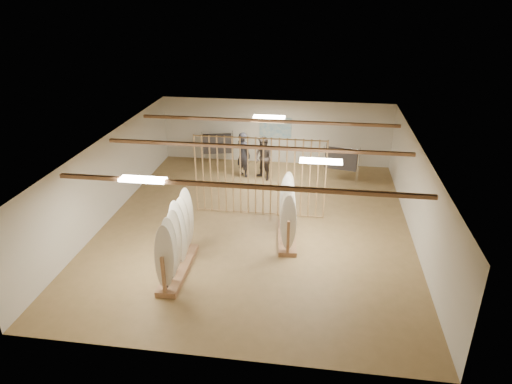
# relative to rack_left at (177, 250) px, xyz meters

# --- Properties ---
(floor) EXTENTS (12.00, 12.00, 0.00)m
(floor) POSITION_rel_rack_left_xyz_m (1.76, 2.97, -0.68)
(floor) COLOR olive
(floor) RESTS_ON ground
(ceiling) EXTENTS (12.00, 12.00, 0.00)m
(ceiling) POSITION_rel_rack_left_xyz_m (1.76, 2.97, 2.12)
(ceiling) COLOR #9C9993
(ceiling) RESTS_ON ground
(wall_back) EXTENTS (12.00, 0.00, 12.00)m
(wall_back) POSITION_rel_rack_left_xyz_m (1.76, 8.97, 0.72)
(wall_back) COLOR beige
(wall_back) RESTS_ON ground
(wall_front) EXTENTS (12.00, 0.00, 12.00)m
(wall_front) POSITION_rel_rack_left_xyz_m (1.76, -3.03, 0.72)
(wall_front) COLOR beige
(wall_front) RESTS_ON ground
(wall_left) EXTENTS (0.00, 12.00, 12.00)m
(wall_left) POSITION_rel_rack_left_xyz_m (-3.24, 2.97, 0.72)
(wall_left) COLOR beige
(wall_left) RESTS_ON ground
(wall_right) EXTENTS (0.00, 12.00, 12.00)m
(wall_right) POSITION_rel_rack_left_xyz_m (6.76, 2.97, 0.72)
(wall_right) COLOR beige
(wall_right) RESTS_ON ground
(ceiling_slats) EXTENTS (9.50, 6.12, 0.10)m
(ceiling_slats) POSITION_rel_rack_left_xyz_m (1.76, 2.97, 2.04)
(ceiling_slats) COLOR #986945
(ceiling_slats) RESTS_ON ground
(light_panels) EXTENTS (1.20, 0.35, 0.06)m
(light_panels) POSITION_rel_rack_left_xyz_m (1.76, 2.97, 2.06)
(light_panels) COLOR white
(light_panels) RESTS_ON ground
(bamboo_partition) EXTENTS (4.45, 0.05, 2.78)m
(bamboo_partition) POSITION_rel_rack_left_xyz_m (1.76, 3.77, 0.72)
(bamboo_partition) COLOR tan
(bamboo_partition) RESTS_ON ground
(poster) EXTENTS (1.40, 0.03, 0.90)m
(poster) POSITION_rel_rack_left_xyz_m (1.76, 8.95, 0.92)
(poster) COLOR teal
(poster) RESTS_ON ground
(rack_left) EXTENTS (0.60, 2.49, 2.00)m
(rack_left) POSITION_rel_rack_left_xyz_m (0.00, 0.00, 0.00)
(rack_left) COLOR #986945
(rack_left) RESTS_ON floor
(rack_right) EXTENTS (0.75, 2.10, 1.96)m
(rack_right) POSITION_rel_rack_left_xyz_m (2.85, 2.15, -0.02)
(rack_right) COLOR #986945
(rack_right) RESTS_ON floor
(clothing_rack_a) EXTENTS (1.32, 0.62, 1.45)m
(clothing_rack_a) POSITION_rel_rack_left_xyz_m (-0.73, 8.37, 0.26)
(clothing_rack_a) COLOR silver
(clothing_rack_a) RESTS_ON floor
(clothing_rack_b) EXTENTS (1.33, 0.62, 1.46)m
(clothing_rack_b) POSITION_rel_rack_left_xyz_m (4.61, 7.18, 0.27)
(clothing_rack_b) COLOR silver
(clothing_rack_b) RESTS_ON floor
(shopper_a) EXTENTS (0.94, 0.87, 2.13)m
(shopper_a) POSITION_rel_rack_left_xyz_m (0.63, 7.16, 0.38)
(shopper_a) COLOR black
(shopper_a) RESTS_ON floor
(shopper_b) EXTENTS (1.24, 1.20, 2.02)m
(shopper_b) POSITION_rel_rack_left_xyz_m (1.50, 6.91, 0.33)
(shopper_b) COLOR #342C28
(shopper_b) RESTS_ON floor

